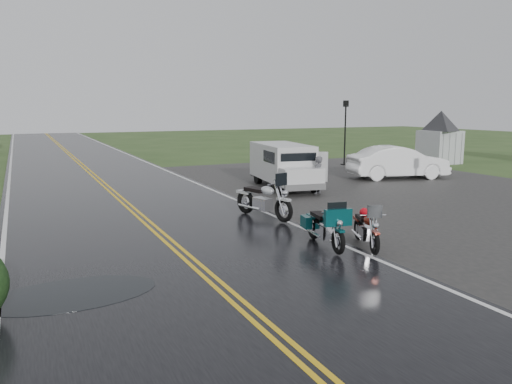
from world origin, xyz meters
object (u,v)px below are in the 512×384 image
Objects in this scene: van_white at (281,171)px; lamp_post_far_right at (345,133)px; sedan_white at (398,163)px; motorcycle_red at (375,233)px; motorcycle_silver at (284,201)px; visitor_center at (441,124)px; motorcycle_teal at (339,231)px; person_at_van at (318,176)px.

lamp_post_far_right is at bearing 50.02° from van_white.
van_white is at bearing 116.20° from sedan_white.
motorcycle_red is 0.41× the size of sedan_white.
visitor_center is at bearing 16.71° from motorcycle_silver.
van_white is at bearing 80.87° from motorcycle_teal.
visitor_center is at bearing -44.35° from sedan_white.
visitor_center is 19.37m from motorcycle_silver.
van_white is (1.95, 8.21, 0.38)m from motorcycle_red.
motorcycle_silver is 0.52× the size of sedan_white.
motorcycle_teal is 8.28m from van_white.
visitor_center reaches higher than motorcycle_silver.
lamp_post_far_right reaches higher than motorcycle_red.
visitor_center is 10.76× the size of person_at_van.
motorcycle_red is at bearing -17.95° from motorcycle_teal.
van_white is at bearing 98.64° from motorcycle_red.
sedan_white is at bearing 53.18° from motorcycle_teal.
visitor_center is 4.17× the size of lamp_post_far_right.
motorcycle_red is at bearing -123.23° from lamp_post_far_right.
motorcycle_teal is (-16.81, -13.57, -1.79)m from visitor_center.
person_at_van is 6.19m from sedan_white.
sedan_white reaches higher than person_at_van.
motorcycle_red is 18.61m from lamp_post_far_right.
person_at_van reaches higher than motorcycle_red.
motorcycle_red is at bearing -100.27° from motorcycle_silver.
motorcycle_teal is 0.54× the size of lamp_post_far_right.
motorcycle_teal reaches higher than motorcycle_red.
motorcycle_teal is at bearing 147.56° from sedan_white.
lamp_post_far_right is at bearing 4.41° from sedan_white.
motorcycle_silver is at bearing -108.80° from van_white.
visitor_center reaches higher than motorcycle_red.
motorcycle_teal is 18.71m from lamp_post_far_right.
motorcycle_red is at bearing -95.05° from van_white.
lamp_post_far_right is at bearing 33.10° from motorcycle_silver.
visitor_center is 6.12m from lamp_post_far_right.
sedan_white is 1.22× the size of lamp_post_far_right.
visitor_center reaches higher than sedan_white.
sedan_white is at bearing -148.56° from visitor_center.
van_white is 7.38m from sedan_white.
person_at_van is at bearing 123.56° from sedan_white.
person_at_van is at bearing 70.71° from motorcycle_teal.
sedan_white is at bearing 20.32° from van_white.
sedan_white reaches higher than motorcycle_red.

